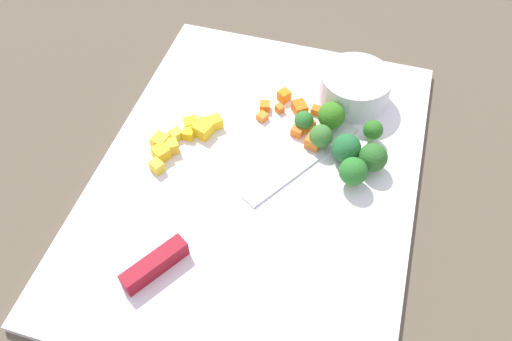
# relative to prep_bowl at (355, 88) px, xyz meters

# --- Properties ---
(ground_plane) EXTENTS (4.00, 4.00, 0.00)m
(ground_plane) POSITION_rel_prep_bowl_xyz_m (-0.16, 0.09, -0.03)
(ground_plane) COLOR brown
(cutting_board) EXTENTS (0.51, 0.38, 0.01)m
(cutting_board) POSITION_rel_prep_bowl_xyz_m (-0.16, 0.09, -0.03)
(cutting_board) COLOR white
(cutting_board) RESTS_ON ground_plane
(prep_bowl) EXTENTS (0.09, 0.09, 0.04)m
(prep_bowl) POSITION_rel_prep_bowl_xyz_m (0.00, 0.00, 0.00)
(prep_bowl) COLOR white
(prep_bowl) RESTS_ON cutting_board
(chef_knife) EXTENTS (0.31, 0.20, 0.02)m
(chef_knife) POSITION_rel_prep_bowl_xyz_m (-0.26, 0.12, -0.01)
(chef_knife) COLOR silver
(chef_knife) RESTS_ON cutting_board
(carrot_dice_0) EXTENTS (0.02, 0.02, 0.01)m
(carrot_dice_0) POSITION_rel_prep_bowl_xyz_m (-0.07, 0.05, -0.02)
(carrot_dice_0) COLOR orange
(carrot_dice_0) RESTS_ON cutting_board
(carrot_dice_1) EXTENTS (0.02, 0.02, 0.01)m
(carrot_dice_1) POSITION_rel_prep_bowl_xyz_m (-0.07, 0.11, -0.02)
(carrot_dice_1) COLOR orange
(carrot_dice_1) RESTS_ON cutting_board
(carrot_dice_2) EXTENTS (0.01, 0.01, 0.01)m
(carrot_dice_2) POSITION_rel_prep_bowl_xyz_m (-0.05, 0.09, -0.02)
(carrot_dice_2) COLOR orange
(carrot_dice_2) RESTS_ON cutting_board
(carrot_dice_3) EXTENTS (0.02, 0.02, 0.01)m
(carrot_dice_3) POSITION_rel_prep_bowl_xyz_m (-0.05, 0.11, -0.02)
(carrot_dice_3) COLOR orange
(carrot_dice_3) RESTS_ON cutting_board
(carrot_dice_4) EXTENTS (0.03, 0.03, 0.02)m
(carrot_dice_4) POSITION_rel_prep_bowl_xyz_m (-0.04, 0.06, -0.01)
(carrot_dice_4) COLOR orange
(carrot_dice_4) RESTS_ON cutting_board
(carrot_dice_5) EXTENTS (0.01, 0.02, 0.01)m
(carrot_dice_5) POSITION_rel_prep_bowl_xyz_m (-0.08, 0.06, -0.02)
(carrot_dice_5) COLOR orange
(carrot_dice_5) RESTS_ON cutting_board
(carrot_dice_6) EXTENTS (0.02, 0.02, 0.01)m
(carrot_dice_6) POSITION_rel_prep_bowl_xyz_m (-0.03, 0.09, -0.01)
(carrot_dice_6) COLOR orange
(carrot_dice_6) RESTS_ON cutting_board
(carrot_dice_7) EXTENTS (0.02, 0.02, 0.02)m
(carrot_dice_7) POSITION_rel_prep_bowl_xyz_m (-0.10, 0.03, -0.01)
(carrot_dice_7) COLOR orange
(carrot_dice_7) RESTS_ON cutting_board
(carrot_dice_8) EXTENTS (0.01, 0.01, 0.01)m
(carrot_dice_8) POSITION_rel_prep_bowl_xyz_m (-0.04, 0.04, -0.02)
(carrot_dice_8) COLOR orange
(carrot_dice_8) RESTS_ON cutting_board
(pepper_dice_0) EXTENTS (0.02, 0.01, 0.01)m
(pepper_dice_0) POSITION_rel_prep_bowl_xyz_m (-0.13, 0.19, -0.02)
(pepper_dice_0) COLOR yellow
(pepper_dice_0) RESTS_ON cutting_board
(pepper_dice_1) EXTENTS (0.02, 0.02, 0.02)m
(pepper_dice_1) POSITION_rel_prep_bowl_xyz_m (-0.15, 0.22, -0.01)
(pepper_dice_1) COLOR yellow
(pepper_dice_1) RESTS_ON cutting_board
(pepper_dice_2) EXTENTS (0.02, 0.02, 0.01)m
(pepper_dice_2) POSITION_rel_prep_bowl_xyz_m (-0.10, 0.18, -0.02)
(pepper_dice_2) COLOR yellow
(pepper_dice_2) RESTS_ON cutting_board
(pepper_dice_3) EXTENTS (0.02, 0.02, 0.01)m
(pepper_dice_3) POSITION_rel_prep_bowl_xyz_m (-0.13, 0.21, -0.02)
(pepper_dice_3) COLOR yellow
(pepper_dice_3) RESTS_ON cutting_board
(pepper_dice_4) EXTENTS (0.02, 0.02, 0.02)m
(pepper_dice_4) POSITION_rel_prep_bowl_xyz_m (-0.10, 0.17, -0.01)
(pepper_dice_4) COLOR yellow
(pepper_dice_4) RESTS_ON cutting_board
(pepper_dice_5) EXTENTS (0.02, 0.02, 0.01)m
(pepper_dice_5) POSITION_rel_prep_bowl_xyz_m (-0.19, 0.21, -0.01)
(pepper_dice_5) COLOR yellow
(pepper_dice_5) RESTS_ON cutting_board
(pepper_dice_6) EXTENTS (0.02, 0.03, 0.02)m
(pepper_dice_6) POSITION_rel_prep_bowl_xyz_m (-0.16, 0.21, -0.01)
(pepper_dice_6) COLOR yellow
(pepper_dice_6) RESTS_ON cutting_board
(pepper_dice_7) EXTENTS (0.03, 0.03, 0.02)m
(pepper_dice_7) POSITION_rel_prep_bowl_xyz_m (-0.12, 0.18, -0.01)
(pepper_dice_7) COLOR yellow
(pepper_dice_7) RESTS_ON cutting_board
(pepper_dice_8) EXTENTS (0.02, 0.02, 0.02)m
(pepper_dice_8) POSITION_rel_prep_bowl_xyz_m (-0.17, 0.21, -0.01)
(pepper_dice_8) COLOR yellow
(pepper_dice_8) RESTS_ON cutting_board
(pepper_dice_9) EXTENTS (0.02, 0.02, 0.01)m
(pepper_dice_9) POSITION_rel_prep_bowl_xyz_m (-0.11, 0.19, -0.02)
(pepper_dice_9) COLOR yellow
(pepper_dice_9) RESTS_ON cutting_board
(broccoli_floret_0) EXTENTS (0.03, 0.03, 0.04)m
(broccoli_floret_0) POSITION_rel_prep_bowl_xyz_m (-0.06, 0.02, 0.00)
(broccoli_floret_0) COLOR #95AD58
(broccoli_floret_0) RESTS_ON cutting_board
(broccoli_floret_1) EXTENTS (0.03, 0.03, 0.03)m
(broccoli_floret_1) POSITION_rel_prep_bowl_xyz_m (-0.07, -0.04, -0.00)
(broccoli_floret_1) COLOR #84AF64
(broccoli_floret_1) RESTS_ON cutting_board
(broccoli_floret_2) EXTENTS (0.03, 0.03, 0.04)m
(broccoli_floret_2) POSITION_rel_prep_bowl_xyz_m (-0.14, -0.02, 0.00)
(broccoli_floret_2) COLOR #8DB855
(broccoli_floret_2) RESTS_ON cutting_board
(broccoli_floret_3) EXTENTS (0.03, 0.03, 0.04)m
(broccoli_floret_3) POSITION_rel_prep_bowl_xyz_m (-0.10, 0.03, -0.00)
(broccoli_floret_3) COLOR #8BAC63
(broccoli_floret_3) RESTS_ON cutting_board
(broccoli_floret_4) EXTENTS (0.04, 0.04, 0.04)m
(broccoli_floret_4) POSITION_rel_prep_bowl_xyz_m (-0.11, -0.01, -0.00)
(broccoli_floret_4) COLOR #81B959
(broccoli_floret_4) RESTS_ON cutting_board
(broccoli_floret_5) EXTENTS (0.04, 0.04, 0.04)m
(broccoli_floret_5) POSITION_rel_prep_bowl_xyz_m (-0.11, -0.04, -0.00)
(broccoli_floret_5) COLOR #8BB76D
(broccoli_floret_5) RESTS_ON cutting_board
(broccoli_floret_6) EXTENTS (0.02, 0.02, 0.03)m
(broccoli_floret_6) POSITION_rel_prep_bowl_xyz_m (-0.07, 0.05, -0.01)
(broccoli_floret_6) COLOR #97C358
(broccoli_floret_6) RESTS_ON cutting_board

